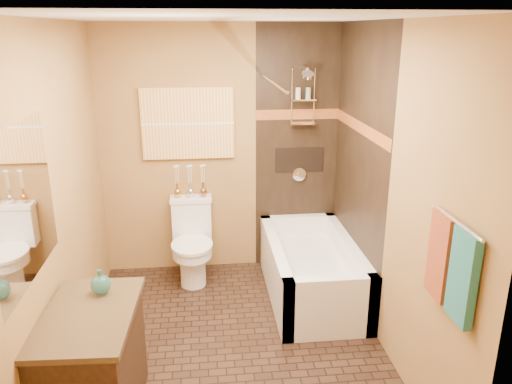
{
  "coord_description": "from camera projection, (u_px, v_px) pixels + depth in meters",
  "views": [
    {
      "loc": [
        -0.19,
        -3.41,
        2.43
      ],
      "look_at": [
        0.23,
        0.4,
        1.17
      ],
      "focal_mm": 35.0,
      "sensor_mm": 36.0,
      "label": 1
    }
  ],
  "objects": [
    {
      "name": "mosaic_band_right",
      "position": [
        360.0,
        127.0,
        4.33
      ],
      "size": [
        0.01,
        1.5,
        0.1
      ],
      "primitive_type": "cube",
      "color": "maroon",
      "rests_on": "alcove_tile_right"
    },
    {
      "name": "towel_rust",
      "position": [
        440.0,
        256.0,
        2.88
      ],
      "size": [
        0.05,
        0.22,
        0.52
      ],
      "primitive_type": "cube",
      "color": "maroon",
      "rests_on": "towel_bar"
    },
    {
      "name": "shower_fixtures",
      "position": [
        303.0,
        111.0,
        4.87
      ],
      "size": [
        0.24,
        0.33,
        1.16
      ],
      "color": "silver",
      "rests_on": "floor"
    },
    {
      "name": "wall_left",
      "position": [
        59.0,
        206.0,
        3.48
      ],
      "size": [
        0.02,
        3.0,
        2.5
      ],
      "primitive_type": "cube",
      "color": "#A3783F",
      "rests_on": "floor"
    },
    {
      "name": "bud_vases",
      "position": [
        190.0,
        180.0,
        4.97
      ],
      "size": [
        0.33,
        0.07,
        0.32
      ],
      "color": "#C8883E",
      "rests_on": "toilet"
    },
    {
      "name": "vanity",
      "position": [
        93.0,
        367.0,
        3.15
      ],
      "size": [
        0.59,
        0.92,
        0.79
      ],
      "rotation": [
        0.0,
        0.0,
        -0.05
      ],
      "color": "black",
      "rests_on": "floor"
    },
    {
      "name": "sunset_painting",
      "position": [
        188.0,
        124.0,
        4.88
      ],
      "size": [
        0.9,
        0.04,
        0.7
      ],
      "primitive_type": "cube",
      "color": "gold",
      "rests_on": "wall_back"
    },
    {
      "name": "towel_teal",
      "position": [
        463.0,
        277.0,
        2.64
      ],
      "size": [
        0.05,
        0.22,
        0.52
      ],
      "primitive_type": "cube",
      "color": "#1E6662",
      "rests_on": "towel_bar"
    },
    {
      "name": "vanity_mirror",
      "position": [
        24.0,
        205.0,
        2.78
      ],
      "size": [
        0.01,
        1.0,
        0.9
      ],
      "primitive_type": "cube",
      "color": "white",
      "rests_on": "wall_left"
    },
    {
      "name": "teal_bottle",
      "position": [
        101.0,
        282.0,
        3.23
      ],
      "size": [
        0.17,
        0.17,
        0.2
      ],
      "primitive_type": null,
      "rotation": [
        0.0,
        0.0,
        0.38
      ],
      "color": "#21655D",
      "rests_on": "vanity"
    },
    {
      "name": "mosaic_band_back",
      "position": [
        298.0,
        114.0,
        4.97
      ],
      "size": [
        0.85,
        0.01,
        0.1
      ],
      "primitive_type": "cube",
      "color": "maroon",
      "rests_on": "alcove_tile_back"
    },
    {
      "name": "towel_bar",
      "position": [
        455.0,
        221.0,
        2.68
      ],
      "size": [
        0.02,
        0.55,
        0.02
      ],
      "primitive_type": "cylinder",
      "rotation": [
        1.57,
        0.0,
        0.0
      ],
      "color": "silver",
      "rests_on": "wall_right"
    },
    {
      "name": "alcove_tile_back",
      "position": [
        297.0,
        150.0,
        5.1
      ],
      "size": [
        0.85,
        0.01,
        2.5
      ],
      "primitive_type": "cube",
      "color": "black",
      "rests_on": "wall_back"
    },
    {
      "name": "wall_right",
      "position": [
        390.0,
        195.0,
        3.74
      ],
      "size": [
        0.02,
        3.0,
        2.5
      ],
      "primitive_type": "cube",
      "color": "#A3783F",
      "rests_on": "floor"
    },
    {
      "name": "bathtub",
      "position": [
        311.0,
        274.0,
        4.72
      ],
      "size": [
        0.8,
        1.5,
        0.55
      ],
      "color": "white",
      "rests_on": "floor"
    },
    {
      "name": "alcove_niche",
      "position": [
        299.0,
        160.0,
        5.13
      ],
      "size": [
        0.5,
        0.01,
        0.25
      ],
      "primitive_type": "cube",
      "color": "black",
      "rests_on": "alcove_tile_back"
    },
    {
      "name": "wall_back",
      "position": [
        221.0,
        152.0,
        5.03
      ],
      "size": [
        2.4,
        0.02,
        2.5
      ],
      "primitive_type": "cube",
      "color": "#A3783F",
      "rests_on": "floor"
    },
    {
      "name": "wall_front",
      "position": [
        251.0,
        311.0,
        2.19
      ],
      "size": [
        2.4,
        0.02,
        2.5
      ],
      "primitive_type": "cube",
      "color": "#A3783F",
      "rests_on": "floor"
    },
    {
      "name": "toilet",
      "position": [
        192.0,
        241.0,
        4.98
      ],
      "size": [
        0.41,
        0.61,
        0.82
      ],
      "rotation": [
        0.0,
        0.0,
        0.0
      ],
      "color": "white",
      "rests_on": "floor"
    },
    {
      "name": "alcove_tile_right",
      "position": [
        358.0,
        168.0,
        4.44
      ],
      "size": [
        0.01,
        1.5,
        2.5
      ],
      "primitive_type": "cube",
      "color": "black",
      "rests_on": "wall_right"
    },
    {
      "name": "floor",
      "position": [
        233.0,
        347.0,
        4.0
      ],
      "size": [
        3.0,
        3.0,
        0.0
      ],
      "primitive_type": "plane",
      "color": "black",
      "rests_on": "ground"
    },
    {
      "name": "curtain_rod",
      "position": [
        272.0,
        81.0,
        4.12
      ],
      "size": [
        0.03,
        1.55,
        0.03
      ],
      "primitive_type": "cylinder",
      "rotation": [
        1.57,
        0.0,
        0.0
      ],
      "color": "silver",
      "rests_on": "wall_back"
    },
    {
      "name": "ceiling",
      "position": [
        227.0,
        18.0,
        3.22
      ],
      "size": [
        3.0,
        3.0,
        0.0
      ],
      "primitive_type": "plane",
      "color": "silver",
      "rests_on": "wall_back"
    }
  ]
}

